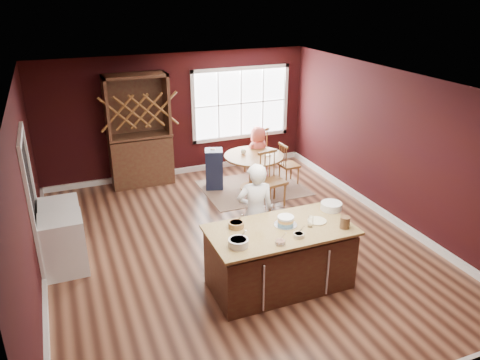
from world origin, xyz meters
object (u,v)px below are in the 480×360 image
at_px(chair_south, 273,179).
at_px(washer, 64,245).
at_px(dryer, 62,226).
at_px(kitchen_island, 280,259).
at_px(chair_north, 256,150).
at_px(chair_east, 289,163).
at_px(baker, 255,213).
at_px(seated_woman, 258,153).
at_px(dining_table, 254,165).
at_px(high_chair, 214,168).
at_px(toddler, 214,152).
at_px(layer_cake, 286,221).
at_px(hutch, 139,131).

bearing_deg(chair_south, washer, -175.48).
height_order(chair_south, dryer, chair_south).
xyz_separation_m(kitchen_island, chair_north, (1.46, 4.16, 0.10)).
relative_size(chair_south, washer, 1.21).
distance_m(chair_east, chair_south, 1.17).
relative_size(kitchen_island, dryer, 2.32).
height_order(baker, seated_woman, baker).
xyz_separation_m(chair_east, dryer, (-4.68, -1.11, -0.03)).
bearing_deg(dining_table, chair_north, 64.05).
bearing_deg(washer, seated_woman, 28.08).
xyz_separation_m(dining_table, chair_north, (0.42, 0.86, 0.00)).
relative_size(dining_table, seated_woman, 1.03).
height_order(seated_woman, dryer, seated_woman).
bearing_deg(chair_north, high_chair, 0.73).
distance_m(dining_table, washer, 4.25).
bearing_deg(toddler, layer_cake, -92.96).
bearing_deg(hutch, seated_woman, -16.68).
height_order(chair_south, hutch, hutch).
distance_m(kitchen_island, dining_table, 3.47).
distance_m(dining_table, toddler, 0.87).
relative_size(chair_east, seated_woman, 0.76).
distance_m(dining_table, high_chair, 0.84).
height_order(hutch, washer, hutch).
distance_m(kitchen_island, washer, 3.21).
bearing_deg(dryer, chair_south, 3.94).
relative_size(seated_woman, hutch, 0.51).
xyz_separation_m(chair_east, high_chair, (-1.59, 0.36, -0.02)).
height_order(chair_south, toddler, chair_south).
bearing_deg(high_chair, dining_table, -6.04).
height_order(chair_north, seated_woman, seated_woman).
relative_size(baker, toddler, 6.16).
bearing_deg(dryer, dining_table, 16.37).
relative_size(toddler, dryer, 0.30).
xyz_separation_m(kitchen_island, washer, (-2.82, 1.53, 0.01)).
height_order(layer_cake, seated_woman, seated_woman).
height_order(chair_east, high_chair, chair_east).
distance_m(layer_cake, chair_south, 2.59).
relative_size(seated_woman, high_chair, 1.35).
distance_m(dining_table, layer_cake, 3.40).
distance_m(chair_south, toddler, 1.46).
xyz_separation_m(dining_table, toddler, (-0.75, 0.35, 0.28)).
distance_m(baker, seated_woman, 3.26).
xyz_separation_m(dining_table, baker, (-1.08, -2.51, 0.27)).
bearing_deg(toddler, washer, -145.68).
height_order(kitchen_island, dryer, kitchen_island).
bearing_deg(dryer, hutch, 52.91).
bearing_deg(dryer, chair_north, 24.98).
distance_m(chair_east, toddler, 1.65).
bearing_deg(baker, high_chair, -86.00).
bearing_deg(high_chair, kitchen_island, -76.57).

